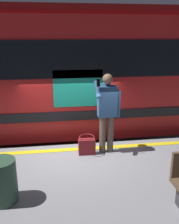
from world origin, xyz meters
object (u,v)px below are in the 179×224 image
(passenger, at_px, (107,107))
(handbag, at_px, (87,146))
(trash_bin, at_px, (2,181))
(train_carriage, at_px, (13,71))

(passenger, bearing_deg, handbag, 8.09)
(passenger, relative_size, trash_bin, 2.48)
(train_carriage, height_order, handbag, train_carriage)
(train_carriage, relative_size, passenger, 5.62)
(passenger, bearing_deg, train_carriage, -46.99)
(handbag, distance_m, trash_bin, 2.13)
(train_carriage, relative_size, trash_bin, 13.92)
(handbag, bearing_deg, trash_bin, 43.18)
(passenger, xyz_separation_m, trash_bin, (2.00, 1.52, -0.69))
(handbag, bearing_deg, train_carriage, -53.98)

